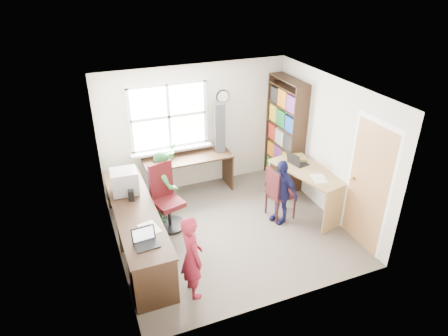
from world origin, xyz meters
The scene contains 19 objects.
room centered at (0.01, 0.10, 1.22)m, with size 3.64×3.44×2.44m.
l_desk centered at (-1.31, -0.28, 0.46)m, with size 2.38×2.95×0.75m.
right_desk centered at (1.50, 0.06, 0.59)m, with size 0.95×1.52×0.81m.
bookshelf centered at (1.65, 1.19, 1.00)m, with size 0.30×1.02×2.10m.
swivel_chair centered at (-0.92, 0.54, 0.49)m, with size 0.65×0.65×1.13m.
wooden_chair centered at (0.91, 0.06, 0.52)m, with size 0.44×0.44×0.95m.
crt_monitor centered at (-1.54, 0.58, 0.95)m, with size 0.42×0.38×0.39m.
laptop_left centered at (-1.52, -0.80, 0.80)m, with size 0.33×0.28×0.21m.
laptop_right centered at (1.41, 0.34, 0.87)m, with size 0.34×0.38×0.23m.
speaker_a centered at (-1.49, 0.32, 0.84)m, with size 0.10×0.10×0.17m.
speaker_b centered at (-1.51, 0.86, 0.85)m, with size 0.12×0.12×0.20m.
cd_tower centered at (0.41, 1.48, 1.22)m, with size 0.22×0.20×0.95m.
game_box centered at (1.52, 0.49, 0.84)m, with size 0.35×0.35×0.06m.
paper_a centered at (-1.40, -0.49, 0.75)m, with size 0.30×0.37×0.00m.
paper_b centered at (1.48, -0.26, 0.82)m, with size 0.29×0.36×0.00m.
potted_plant centered at (-0.54, 1.49, 0.90)m, with size 0.17×0.14×0.31m, color #33803C.
person_red centered at (-1.00, -1.11, 0.61)m, with size 0.44×0.29×1.22m, color maroon.
person_green centered at (-0.88, 0.82, 0.62)m, with size 0.60×0.47×1.24m, color #327F3C.
person_navy centered at (0.90, -0.04, 0.58)m, with size 0.68×0.28×1.15m, color #141540.
Camera 1 is at (-2.11, -5.00, 4.03)m, focal length 32.00 mm.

